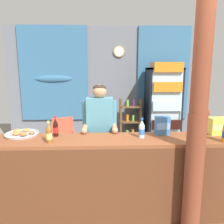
{
  "coord_description": "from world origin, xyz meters",
  "views": [
    {
      "loc": [
        -0.13,
        -2.19,
        1.82
      ],
      "look_at": [
        -0.01,
        0.97,
        1.2
      ],
      "focal_mm": 36.01,
      "sensor_mm": 36.0,
      "label": 1
    }
  ],
  "objects": [
    {
      "name": "soda_bottle_cola",
      "position": [
        -0.72,
        0.5,
        1.1
      ],
      "size": [
        0.06,
        0.06,
        0.25
      ],
      "color": "black",
      "rests_on": "stall_counter"
    },
    {
      "name": "shopkeeper",
      "position": [
        -0.18,
        0.85,
        1.0
      ],
      "size": [
        0.47,
        0.42,
        1.6
      ],
      "color": "#28282D",
      "rests_on": "ground"
    },
    {
      "name": "bottle_shelf_rack",
      "position": [
        0.48,
        2.75,
        0.6
      ],
      "size": [
        0.48,
        0.28,
        1.15
      ],
      "color": "brown",
      "rests_on": "ground"
    },
    {
      "name": "stall_counter",
      "position": [
        -0.02,
        0.27,
        0.6
      ],
      "size": [
        2.85,
        0.51,
        0.99
      ],
      "color": "brown",
      "rests_on": "ground"
    },
    {
      "name": "snack_box_biscuit",
      "position": [
        0.61,
        0.52,
        1.11
      ],
      "size": [
        0.18,
        0.1,
        0.23
      ],
      "color": "#3D75B7",
      "rests_on": "stall_counter"
    },
    {
      "name": "pastry_tray",
      "position": [
        -1.15,
        0.56,
        1.01
      ],
      "size": [
        0.41,
        0.41,
        0.07
      ],
      "color": "#BCBCC1",
      "rests_on": "stall_counter"
    },
    {
      "name": "drink_fridge",
      "position": [
        1.19,
        2.61,
        1.06
      ],
      "size": [
        0.71,
        0.66,
        1.94
      ],
      "color": "black",
      "rests_on": "ground"
    },
    {
      "name": "soda_bottle_water",
      "position": [
        0.33,
        0.4,
        1.1
      ],
      "size": [
        0.07,
        0.07,
        0.24
      ],
      "color": "silver",
      "rests_on": "stall_counter"
    },
    {
      "name": "timber_post",
      "position": [
        0.84,
        0.02,
        1.3
      ],
      "size": [
        0.22,
        0.2,
        2.71
      ],
      "color": "brown",
      "rests_on": "ground"
    },
    {
      "name": "back_wall_curtained",
      "position": [
        -0.02,
        3.13,
        1.42
      ],
      "size": [
        4.66,
        0.22,
        2.75
      ],
      "color": "slate",
      "rests_on": "ground"
    },
    {
      "name": "snack_box_instant_noodle",
      "position": [
        1.32,
        0.5,
        1.1
      ],
      "size": [
        0.22,
        0.16,
        0.21
      ],
      "color": "#EAD14C",
      "rests_on": "stall_counter"
    },
    {
      "name": "soda_bottle_iced_tea",
      "position": [
        -0.74,
        0.26,
        1.1
      ],
      "size": [
        0.07,
        0.07,
        0.25
      ],
      "color": "brown",
      "rests_on": "stall_counter"
    },
    {
      "name": "ground_plane",
      "position": [
        0.0,
        1.23,
        0.0
      ],
      "size": [
        8.02,
        8.02,
        0.0
      ],
      "primitive_type": "plane",
      "color": "gray"
    },
    {
      "name": "plastic_lawn_chair",
      "position": [
        -0.89,
        2.07,
        0.49
      ],
      "size": [
        0.57,
        0.57,
        0.86
      ],
      "color": "#E5563D",
      "rests_on": "ground"
    },
    {
      "name": "soda_bottle_lime_soda",
      "position": [
        1.02,
        0.25,
        1.09
      ],
      "size": [
        0.07,
        0.07,
        0.23
      ],
      "color": "#75C64C",
      "rests_on": "stall_counter"
    }
  ]
}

